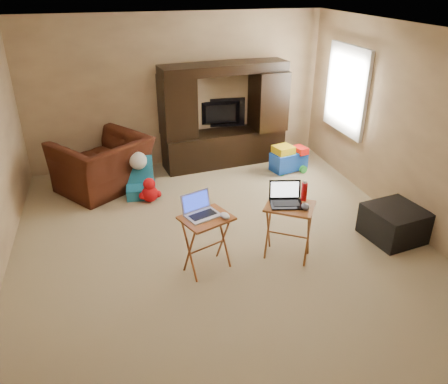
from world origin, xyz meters
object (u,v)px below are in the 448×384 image
object	(u,v)px
laptop_right	(287,195)
water_bottle	(304,192)
tray_table_left	(207,244)
tray_table_right	(288,231)
plush_toy	(150,190)
mouse_right	(305,207)
recliner	(103,165)
entertainment_center	(224,115)
television	(221,114)
laptop_left	(203,206)
push_toy	(289,158)
mouse_left	(225,216)
child_rocker	(140,178)
ottoman	(394,223)

from	to	relation	value
laptop_right	water_bottle	distance (m)	0.25
tray_table_left	tray_table_right	size ratio (longest dim) A/B	0.98
plush_toy	mouse_right	xyz separation A→B (m)	(1.52, -1.96, 0.53)
recliner	mouse_right	bearing A→B (deg)	94.10
entertainment_center	television	xyz separation A→B (m)	(0.00, 0.21, -0.04)
tray_table_right	mouse_right	xyz separation A→B (m)	(0.13, -0.12, 0.37)
entertainment_center	tray_table_left	size ratio (longest dim) A/B	3.13
entertainment_center	laptop_left	bearing A→B (deg)	-115.51
push_toy	laptop_left	distance (m)	3.11
television	push_toy	bearing A→B (deg)	146.02
push_toy	mouse_right	world-z (taller)	mouse_right
plush_toy	push_toy	bearing A→B (deg)	11.91
entertainment_center	mouse_left	distance (m)	3.13
tray_table_right	laptop_right	xyz separation A→B (m)	(-0.04, 0.02, 0.46)
plush_toy	mouse_left	size ratio (longest dim) A/B	2.74
television	laptop_left	distance (m)	3.29
child_rocker	laptop_left	size ratio (longest dim) A/B	1.63
laptop_right	mouse_left	xyz separation A→B (m)	(-0.74, -0.08, -0.10)
entertainment_center	tray_table_left	world-z (taller)	entertainment_center
push_toy	mouse_left	distance (m)	3.03
mouse_left	mouse_right	xyz separation A→B (m)	(0.91, -0.06, 0.01)
child_rocker	water_bottle	world-z (taller)	water_bottle
tray_table_right	laptop_right	bearing A→B (deg)	-171.95
child_rocker	mouse_right	world-z (taller)	mouse_right
laptop_left	water_bottle	world-z (taller)	laptop_left
plush_toy	mouse_right	bearing A→B (deg)	-52.08
television	recliner	bearing A→B (deg)	25.87
entertainment_center	push_toy	xyz separation A→B (m)	(0.97, -0.62, -0.64)
recliner	water_bottle	world-z (taller)	water_bottle
recliner	plush_toy	distance (m)	0.89
television	mouse_right	distance (m)	3.29
recliner	plush_toy	xyz separation A→B (m)	(0.62, -0.60, -0.22)
recliner	mouse_left	world-z (taller)	recliner
recliner	mouse_left	bearing A→B (deg)	80.52
water_bottle	television	bearing A→B (deg)	92.83
television	tray_table_left	world-z (taller)	television
plush_toy	water_bottle	size ratio (longest dim) A/B	1.78
laptop_left	plush_toy	bearing A→B (deg)	82.13
plush_toy	tray_table_left	distance (m)	1.88
child_rocker	plush_toy	xyz separation A→B (m)	(0.11, -0.23, -0.10)
tray_table_left	water_bottle	xyz separation A→B (m)	(1.17, 0.07, 0.46)
tray_table_left	mouse_left	world-z (taller)	mouse_left
recliner	tray_table_right	world-z (taller)	recliner
television	mouse_left	world-z (taller)	television
child_rocker	tray_table_left	xyz separation A→B (m)	(0.53, -2.05, 0.05)
laptop_left	mouse_left	distance (m)	0.26
tray_table_left	laptop_right	bearing A→B (deg)	-20.79
television	ottoman	size ratio (longest dim) A/B	1.37
television	mouse_left	distance (m)	3.33
ottoman	television	bearing A→B (deg)	114.25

